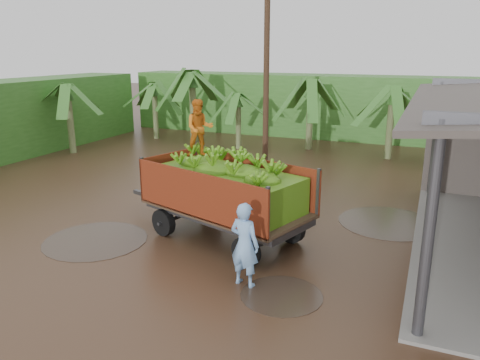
# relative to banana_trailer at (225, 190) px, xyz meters

# --- Properties ---
(ground) EXTENTS (100.00, 100.00, 0.00)m
(ground) POSITION_rel_banana_trailer_xyz_m (-0.18, 0.81, -1.39)
(ground) COLOR black
(ground) RESTS_ON ground
(hedge_north) EXTENTS (22.00, 3.00, 3.60)m
(hedge_north) POSITION_rel_banana_trailer_xyz_m (-2.18, 16.81, 0.41)
(hedge_north) COLOR #2D661E
(hedge_north) RESTS_ON ground
(banana_trailer) EXTENTS (6.39, 3.52, 3.73)m
(banana_trailer) POSITION_rel_banana_trailer_xyz_m (0.00, 0.00, 0.00)
(banana_trailer) COLOR #992F15
(banana_trailer) RESTS_ON ground
(man_blue) EXTENTS (0.78, 0.58, 1.92)m
(man_blue) POSITION_rel_banana_trailer_xyz_m (1.48, -2.25, -0.43)
(man_blue) COLOR #80B1EA
(man_blue) RESTS_ON ground
(utility_pole) EXTENTS (1.20, 0.24, 7.76)m
(utility_pole) POSITION_rel_banana_trailer_xyz_m (-1.61, 7.75, 2.55)
(utility_pole) COLOR #47301E
(utility_pole) RESTS_ON ground
(banana_plants) EXTENTS (24.63, 17.94, 4.12)m
(banana_plants) POSITION_rel_banana_trailer_xyz_m (-3.77, 9.12, 0.47)
(banana_plants) COLOR #2D661E
(banana_plants) RESTS_ON ground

